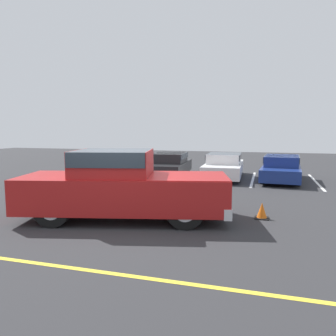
{
  "coord_description": "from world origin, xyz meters",
  "views": [
    {
      "loc": [
        3.53,
        -7.7,
        2.46
      ],
      "look_at": [
        -0.05,
        4.32,
        1.0
      ],
      "focal_mm": 35.0,
      "sensor_mm": 36.0,
      "label": 1
    }
  ],
  "objects_px": {
    "traffic_cone": "(262,211)",
    "wheel_stop_curb": "(145,167)",
    "parked_sedan_a": "(121,163)",
    "parked_sedan_b": "(170,164)",
    "parked_sedan_c": "(224,165)",
    "pickup_truck": "(124,185)",
    "parked_sedan_d": "(281,167)"
  },
  "relations": [
    {
      "from": "traffic_cone",
      "to": "wheel_stop_curb",
      "type": "distance_m",
      "value": 13.09
    },
    {
      "from": "traffic_cone",
      "to": "parked_sedan_a",
      "type": "bearing_deg",
      "value": 136.03
    },
    {
      "from": "parked_sedan_b",
      "to": "parked_sedan_c",
      "type": "relative_size",
      "value": 0.98
    },
    {
      "from": "pickup_truck",
      "to": "parked_sedan_a",
      "type": "bearing_deg",
      "value": 101.65
    },
    {
      "from": "parked_sedan_b",
      "to": "traffic_cone",
      "type": "height_order",
      "value": "parked_sedan_b"
    },
    {
      "from": "parked_sedan_b",
      "to": "traffic_cone",
      "type": "distance_m",
      "value": 8.83
    },
    {
      "from": "parked_sedan_b",
      "to": "wheel_stop_curb",
      "type": "xyz_separation_m",
      "value": [
        -2.69,
        3.34,
        -0.59
      ]
    },
    {
      "from": "parked_sedan_b",
      "to": "parked_sedan_c",
      "type": "xyz_separation_m",
      "value": [
        2.86,
        0.25,
        0.01
      ]
    },
    {
      "from": "pickup_truck",
      "to": "parked_sedan_a",
      "type": "height_order",
      "value": "pickup_truck"
    },
    {
      "from": "parked_sedan_a",
      "to": "parked_sedan_b",
      "type": "height_order",
      "value": "parked_sedan_b"
    },
    {
      "from": "traffic_cone",
      "to": "pickup_truck",
      "type": "bearing_deg",
      "value": -162.82
    },
    {
      "from": "pickup_truck",
      "to": "parked_sedan_b",
      "type": "height_order",
      "value": "pickup_truck"
    },
    {
      "from": "pickup_truck",
      "to": "parked_sedan_c",
      "type": "bearing_deg",
      "value": 65.6
    },
    {
      "from": "parked_sedan_c",
      "to": "wheel_stop_curb",
      "type": "bearing_deg",
      "value": -121.01
    },
    {
      "from": "wheel_stop_curb",
      "to": "pickup_truck",
      "type": "bearing_deg",
      "value": -71.85
    },
    {
      "from": "parked_sedan_c",
      "to": "parked_sedan_d",
      "type": "relative_size",
      "value": 1.0
    },
    {
      "from": "parked_sedan_d",
      "to": "parked_sedan_a",
      "type": "bearing_deg",
      "value": -85.54
    },
    {
      "from": "pickup_truck",
      "to": "parked_sedan_d",
      "type": "distance_m",
      "value": 9.7
    },
    {
      "from": "parked_sedan_b",
      "to": "wheel_stop_curb",
      "type": "distance_m",
      "value": 4.32
    },
    {
      "from": "pickup_truck",
      "to": "traffic_cone",
      "type": "distance_m",
      "value": 3.9
    },
    {
      "from": "pickup_truck",
      "to": "parked_sedan_d",
      "type": "relative_size",
      "value": 1.29
    },
    {
      "from": "parked_sedan_c",
      "to": "parked_sedan_d",
      "type": "xyz_separation_m",
      "value": [
        2.8,
        -0.14,
        -0.02
      ]
    },
    {
      "from": "parked_sedan_a",
      "to": "parked_sedan_b",
      "type": "xyz_separation_m",
      "value": [
        2.84,
        -0.04,
        0.02
      ]
    },
    {
      "from": "parked_sedan_b",
      "to": "wheel_stop_curb",
      "type": "bearing_deg",
      "value": -145.69
    },
    {
      "from": "parked_sedan_b",
      "to": "parked_sedan_c",
      "type": "height_order",
      "value": "parked_sedan_c"
    },
    {
      "from": "parked_sedan_c",
      "to": "traffic_cone",
      "type": "distance_m",
      "value": 7.88
    },
    {
      "from": "parked_sedan_a",
      "to": "parked_sedan_c",
      "type": "height_order",
      "value": "parked_sedan_c"
    },
    {
      "from": "parked_sedan_a",
      "to": "parked_sedan_d",
      "type": "distance_m",
      "value": 8.5
    },
    {
      "from": "pickup_truck",
      "to": "parked_sedan_a",
      "type": "xyz_separation_m",
      "value": [
        -4.03,
        8.54,
        -0.31
      ]
    },
    {
      "from": "parked_sedan_a",
      "to": "parked_sedan_c",
      "type": "bearing_deg",
      "value": 89.88
    },
    {
      "from": "parked_sedan_b",
      "to": "parked_sedan_d",
      "type": "height_order",
      "value": "parked_sedan_b"
    },
    {
      "from": "parked_sedan_d",
      "to": "pickup_truck",
      "type": "bearing_deg",
      "value": -23.39
    }
  ]
}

